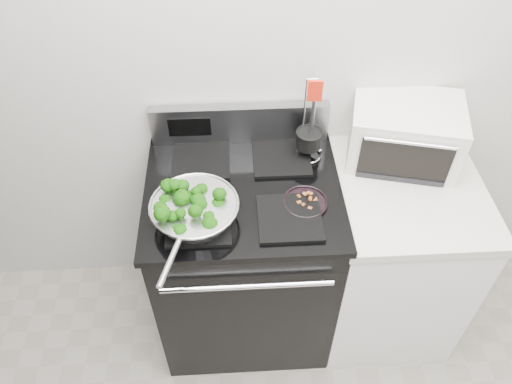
{
  "coord_description": "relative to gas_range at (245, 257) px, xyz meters",
  "views": [
    {
      "loc": [
        -0.32,
        0.02,
        2.37
      ],
      "look_at": [
        -0.25,
        1.36,
        0.98
      ],
      "focal_mm": 35.0,
      "sensor_mm": 36.0,
      "label": 1
    }
  ],
  "objects": [
    {
      "name": "toaster_oven",
      "position": [
        0.69,
        0.19,
        0.56
      ],
      "size": [
        0.51,
        0.43,
        0.26
      ],
      "rotation": [
        0.0,
        0.0,
        -0.24
      ],
      "color": "silver",
      "rests_on": "counter"
    },
    {
      "name": "broccoli_pile",
      "position": [
        -0.18,
        -0.15,
        0.53
      ],
      "size": [
        0.26,
        0.26,
        0.09
      ],
      "primitive_type": null,
      "color": "black",
      "rests_on": "skillet"
    },
    {
      "name": "skillet",
      "position": [
        -0.18,
        -0.16,
        0.52
      ],
      "size": [
        0.33,
        0.52,
        0.07
      ],
      "rotation": [
        0.0,
        0.0,
        -0.28
      ],
      "color": "silver",
      "rests_on": "gas_range"
    },
    {
      "name": "gas_range",
      "position": [
        0.0,
        0.0,
        0.0
      ],
      "size": [
        0.79,
        0.69,
        1.13
      ],
      "color": "black",
      "rests_on": "floor"
    },
    {
      "name": "counter",
      "position": [
        0.68,
        -0.0,
        -0.03
      ],
      "size": [
        0.62,
        0.68,
        0.92
      ],
      "color": "white",
      "rests_on": "floor"
    },
    {
      "name": "utensil_holder",
      "position": [
        0.28,
        0.18,
        0.53
      ],
      "size": [
        0.12,
        0.12,
        0.38
      ],
      "rotation": [
        0.0,
        0.0,
        -0.11
      ],
      "color": "silver",
      "rests_on": "gas_range"
    },
    {
      "name": "back_wall",
      "position": [
        0.3,
        0.34,
        0.86
      ],
      "size": [
        4.0,
        0.02,
        2.7
      ],
      "primitive_type": "cube",
      "color": "#B3B1A9",
      "rests_on": "ground"
    },
    {
      "name": "bacon_plate",
      "position": [
        0.24,
        -0.1,
        0.48
      ],
      "size": [
        0.18,
        0.18,
        0.04
      ],
      "rotation": [
        0.0,
        0.0,
        0.32
      ],
      "color": "black",
      "rests_on": "gas_range"
    }
  ]
}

